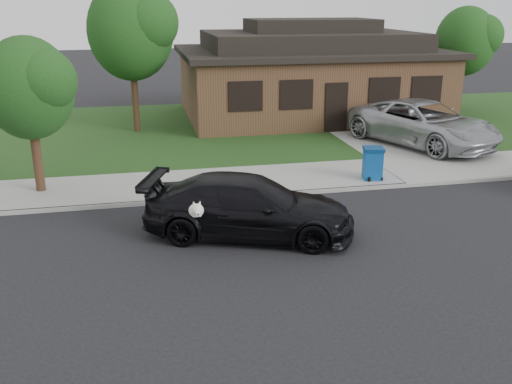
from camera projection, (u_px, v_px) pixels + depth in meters
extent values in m
plane|color=black|center=(330.00, 240.00, 14.12)|extent=(120.00, 120.00, 0.00)
cube|color=gray|center=(280.00, 179.00, 18.74)|extent=(60.00, 3.00, 0.12)
cube|color=gray|center=(292.00, 193.00, 17.35)|extent=(60.00, 0.12, 0.12)
cube|color=#193814|center=(237.00, 128.00, 26.15)|extent=(60.00, 13.00, 0.13)
cube|color=gray|center=(387.00, 136.00, 24.55)|extent=(4.50, 13.00, 0.14)
imported|color=black|center=(249.00, 207.00, 14.17)|extent=(5.63, 3.75, 1.52)
ellipsoid|color=white|center=(196.00, 210.00, 12.89)|extent=(0.34, 0.40, 0.30)
sphere|color=white|center=(197.00, 210.00, 12.65)|extent=(0.26, 0.26, 0.26)
cube|color=white|center=(198.00, 214.00, 12.55)|extent=(0.09, 0.12, 0.08)
sphere|color=black|center=(198.00, 215.00, 12.49)|extent=(0.04, 0.04, 0.04)
cone|color=white|center=(194.00, 204.00, 12.64)|extent=(0.11, 0.11, 0.14)
cone|color=white|center=(200.00, 203.00, 12.67)|extent=(0.11, 0.11, 0.14)
imported|color=#A2A5A9|center=(423.00, 123.00, 22.52)|extent=(5.06, 6.87, 1.74)
cube|color=#0C468C|center=(373.00, 165.00, 18.40)|extent=(0.69, 0.69, 0.94)
cube|color=navy|center=(374.00, 149.00, 18.23)|extent=(0.75, 0.75, 0.10)
cylinder|color=black|center=(369.00, 179.00, 18.22)|extent=(0.08, 0.15, 0.15)
cylinder|color=black|center=(381.00, 179.00, 18.30)|extent=(0.08, 0.15, 0.15)
cube|color=#422B1C|center=(309.00, 85.00, 28.29)|extent=(12.00, 8.00, 3.00)
cube|color=black|center=(310.00, 51.00, 27.77)|extent=(12.60, 8.60, 0.25)
cube|color=black|center=(310.00, 40.00, 27.60)|extent=(10.00, 6.50, 0.80)
cube|color=black|center=(311.00, 25.00, 27.37)|extent=(6.00, 3.50, 0.60)
cube|color=black|center=(336.00, 107.00, 24.68)|extent=(1.00, 0.06, 2.10)
cube|color=black|center=(245.00, 96.00, 23.71)|extent=(1.30, 0.05, 1.10)
cube|color=black|center=(296.00, 95.00, 24.14)|extent=(1.30, 0.05, 1.10)
cube|color=black|center=(384.00, 92.00, 24.93)|extent=(1.30, 0.05, 1.10)
cube|color=black|center=(426.00, 90.00, 25.32)|extent=(1.30, 0.05, 1.10)
cylinder|color=#332114|center=(136.00, 103.00, 24.85)|extent=(0.28, 0.28, 2.48)
ellipsoid|color=#143811|center=(131.00, 31.00, 23.88)|extent=(3.60, 3.60, 4.14)
sphere|color=#26591E|center=(148.00, 22.00, 23.40)|extent=(2.52, 2.52, 2.52)
cylinder|color=#332114|center=(460.00, 91.00, 29.55)|extent=(0.28, 0.28, 2.03)
ellipsoid|color=#143811|center=(465.00, 41.00, 28.75)|extent=(3.00, 3.00, 3.45)
sphere|color=#26591E|center=(482.00, 35.00, 28.35)|extent=(2.10, 2.10, 2.10)
cylinder|color=#332114|center=(38.00, 162.00, 17.14)|extent=(0.28, 0.28, 1.80)
ellipsoid|color=#143811|center=(28.00, 88.00, 16.44)|extent=(2.60, 2.60, 2.99)
sphere|color=#26591E|center=(44.00, 80.00, 16.10)|extent=(1.82, 1.82, 1.82)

